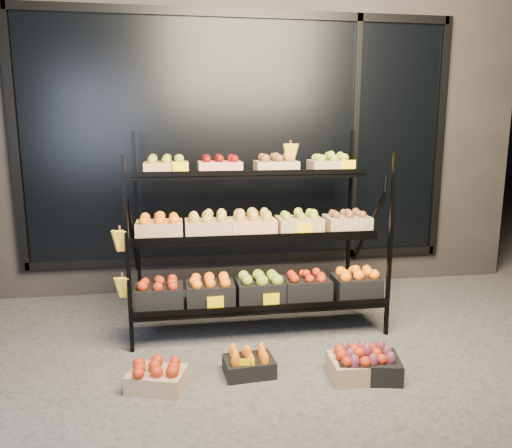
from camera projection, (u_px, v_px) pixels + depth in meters
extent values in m
plane|color=#514F4C|center=(268.00, 352.00, 3.81)|extent=(24.00, 24.00, 0.00)
cube|color=#2D2826|center=(230.00, 121.00, 5.99)|extent=(6.00, 2.00, 3.50)
cube|color=black|center=(241.00, 141.00, 5.04)|extent=(4.20, 0.04, 2.40)
cube|color=black|center=(242.00, 257.00, 5.25)|extent=(4.30, 0.06, 0.08)
cube|color=black|center=(240.00, 13.00, 4.78)|extent=(4.30, 0.06, 0.08)
cube|color=black|center=(14.00, 142.00, 4.69)|extent=(0.08, 0.06, 2.50)
cube|color=black|center=(439.00, 140.00, 5.35)|extent=(0.08, 0.06, 2.50)
cube|color=black|center=(355.00, 140.00, 5.20)|extent=(0.06, 0.06, 2.50)
cylinder|color=black|center=(385.00, 188.00, 5.32)|extent=(0.02, 0.02, 0.25)
cube|color=black|center=(128.00, 257.00, 3.68)|extent=(0.03, 0.03, 1.50)
cube|color=black|center=(390.00, 247.00, 3.99)|extent=(0.03, 0.03, 1.50)
cube|color=black|center=(137.00, 222.00, 4.60)|extent=(0.03, 0.03, 1.66)
cube|color=black|center=(350.00, 216.00, 4.92)|extent=(0.03, 0.03, 1.66)
cube|color=black|center=(261.00, 304.00, 4.10)|extent=(2.05, 0.42, 0.03)
cube|color=black|center=(265.00, 308.00, 3.89)|extent=(2.05, 0.02, 0.05)
cube|color=black|center=(255.00, 236.00, 4.29)|extent=(2.05, 0.40, 0.03)
cube|color=black|center=(259.00, 237.00, 4.10)|extent=(2.05, 0.02, 0.05)
cube|color=black|center=(250.00, 175.00, 4.48)|extent=(2.05, 0.40, 0.03)
cube|color=black|center=(253.00, 173.00, 4.29)|extent=(2.05, 0.02, 0.05)
cube|color=tan|center=(166.00, 168.00, 4.35)|extent=(0.38, 0.28, 0.11)
ellipsoid|color=#8DAA2A|center=(166.00, 159.00, 4.34)|extent=(0.32, 0.24, 0.07)
cube|color=tan|center=(220.00, 168.00, 4.43)|extent=(0.38, 0.28, 0.11)
ellipsoid|color=#6E0B08|center=(220.00, 158.00, 4.41)|extent=(0.32, 0.24, 0.07)
cube|color=tan|center=(276.00, 167.00, 4.51)|extent=(0.38, 0.28, 0.11)
ellipsoid|color=brown|center=(276.00, 157.00, 4.49)|extent=(0.32, 0.24, 0.07)
cube|color=tan|center=(330.00, 166.00, 4.58)|extent=(0.38, 0.28, 0.11)
ellipsoid|color=#8DAA2A|center=(331.00, 157.00, 4.57)|extent=(0.32, 0.24, 0.07)
cube|color=tan|center=(159.00, 230.00, 4.15)|extent=(0.38, 0.28, 0.14)
ellipsoid|color=orange|center=(159.00, 218.00, 4.13)|extent=(0.32, 0.24, 0.07)
cube|color=tan|center=(208.00, 228.00, 4.21)|extent=(0.38, 0.28, 0.14)
ellipsoid|color=gold|center=(208.00, 217.00, 4.19)|extent=(0.32, 0.24, 0.07)
cube|color=tan|center=(253.00, 227.00, 4.27)|extent=(0.38, 0.28, 0.14)
ellipsoid|color=gold|center=(253.00, 215.00, 4.25)|extent=(0.32, 0.24, 0.07)
cube|color=tan|center=(299.00, 225.00, 4.33)|extent=(0.38, 0.28, 0.14)
ellipsoid|color=#8DAA2A|center=(299.00, 214.00, 4.31)|extent=(0.32, 0.24, 0.07)
cube|color=tan|center=(347.00, 224.00, 4.40)|extent=(0.38, 0.28, 0.14)
ellipsoid|color=brown|center=(347.00, 213.00, 4.38)|extent=(0.32, 0.24, 0.07)
cube|color=black|center=(159.00, 297.00, 3.95)|extent=(0.38, 0.28, 0.18)
ellipsoid|color=#B31E0C|center=(159.00, 282.00, 3.93)|extent=(0.32, 0.24, 0.07)
cube|color=black|center=(210.00, 294.00, 4.01)|extent=(0.38, 0.28, 0.18)
ellipsoid|color=orange|center=(210.00, 280.00, 3.99)|extent=(0.32, 0.24, 0.07)
cube|color=black|center=(260.00, 292.00, 4.07)|extent=(0.38, 0.28, 0.18)
ellipsoid|color=#8DAA2A|center=(260.00, 277.00, 4.05)|extent=(0.32, 0.24, 0.07)
cube|color=black|center=(306.00, 289.00, 4.13)|extent=(0.38, 0.28, 0.18)
ellipsoid|color=#B31E0C|center=(306.00, 275.00, 4.11)|extent=(0.32, 0.24, 0.07)
cube|color=black|center=(356.00, 287.00, 4.20)|extent=(0.38, 0.28, 0.18)
ellipsoid|color=orange|center=(357.00, 273.00, 4.18)|extent=(0.32, 0.24, 0.07)
ellipsoid|color=gold|center=(120.00, 229.00, 3.65)|extent=(0.14, 0.08, 0.22)
ellipsoid|color=gold|center=(122.00, 276.00, 3.72)|extent=(0.14, 0.08, 0.22)
ellipsoid|color=gold|center=(291.00, 143.00, 4.38)|extent=(0.14, 0.08, 0.22)
cube|color=#FFC700|center=(305.00, 230.00, 4.19)|extent=(0.13, 0.01, 0.12)
cube|color=#FFC700|center=(348.00, 167.00, 4.46)|extent=(0.13, 0.01, 0.12)
cube|color=#FFC700|center=(180.00, 169.00, 4.23)|extent=(0.13, 0.01, 0.12)
cube|color=#FFC700|center=(215.00, 304.00, 3.88)|extent=(0.13, 0.01, 0.12)
cube|color=#FFC700|center=(271.00, 301.00, 3.94)|extent=(0.13, 0.01, 0.12)
cube|color=#FFC700|center=(245.00, 373.00, 3.37)|extent=(0.13, 0.01, 0.12)
cube|color=tan|center=(157.00, 379.00, 3.28)|extent=(0.42, 0.36, 0.12)
ellipsoid|color=#B31E0C|center=(157.00, 367.00, 3.26)|extent=(0.35, 0.30, 0.07)
cube|color=black|center=(249.00, 366.00, 3.47)|extent=(0.36, 0.28, 0.12)
ellipsoid|color=orange|center=(249.00, 355.00, 3.45)|extent=(0.30, 0.23, 0.07)
cube|color=tan|center=(360.00, 368.00, 3.42)|extent=(0.42, 0.32, 0.14)
ellipsoid|color=#B31E0C|center=(360.00, 354.00, 3.40)|extent=(0.35, 0.27, 0.07)
cube|color=black|center=(367.00, 367.00, 3.43)|extent=(0.48, 0.39, 0.15)
ellipsoid|color=brown|center=(368.00, 353.00, 3.41)|extent=(0.40, 0.33, 0.07)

